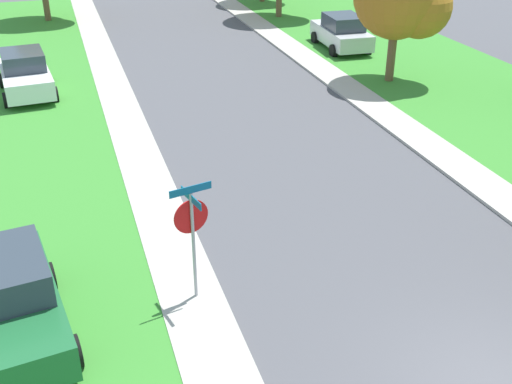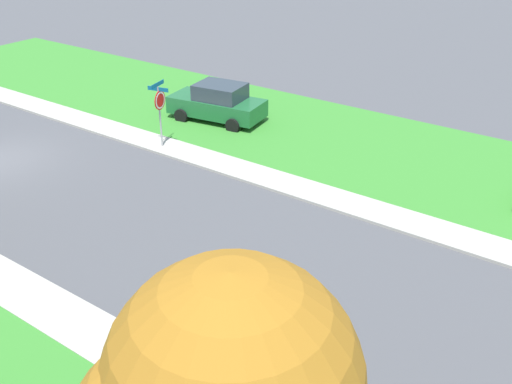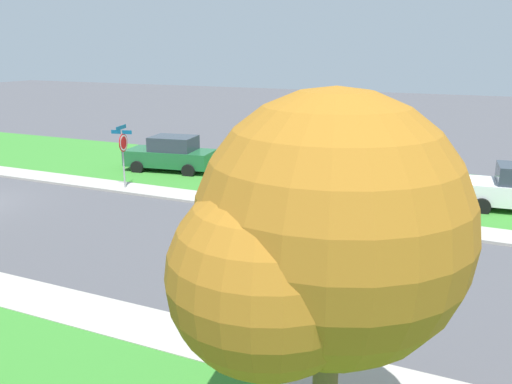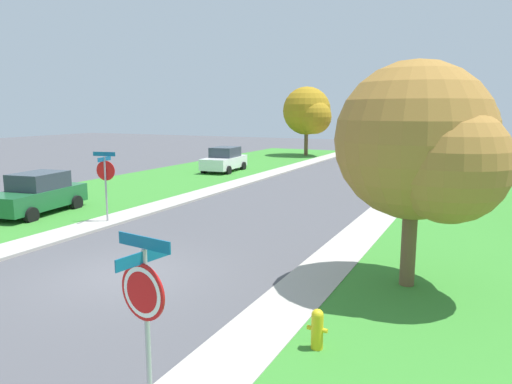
% 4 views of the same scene
% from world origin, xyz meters
% --- Properties ---
extents(ground_plane, '(120.00, 120.00, 0.00)m').
position_xyz_m(ground_plane, '(0.00, 0.00, 0.00)').
color(ground_plane, '#4C4C51').
extents(sidewalk_east, '(1.40, 56.00, 0.10)m').
position_xyz_m(sidewalk_east, '(4.70, 12.00, 0.05)').
color(sidewalk_east, '#ADA89E').
rests_on(sidewalk_east, ground).
extents(sidewalk_west, '(1.40, 56.00, 0.10)m').
position_xyz_m(sidewalk_west, '(-4.70, 12.00, 0.05)').
color(sidewalk_west, '#ADA89E').
rests_on(sidewalk_west, ground).
extents(lawn_west, '(8.00, 56.00, 0.08)m').
position_xyz_m(lawn_west, '(-9.40, 12.00, 0.04)').
color(lawn_west, '#38842D').
rests_on(lawn_west, ground).
extents(stop_sign_far_corner, '(0.90, 0.90, 2.77)m').
position_xyz_m(stop_sign_far_corner, '(-4.59, 4.38, 1.89)').
color(stop_sign_far_corner, '#9E9EA3').
rests_on(stop_sign_far_corner, ground).
extents(car_green_far_down_street, '(2.49, 4.51, 1.76)m').
position_xyz_m(car_green_far_down_street, '(-8.31, 4.30, 0.87)').
color(car_green_far_down_street, '#1E6033').
rests_on(car_green_far_down_street, ground).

